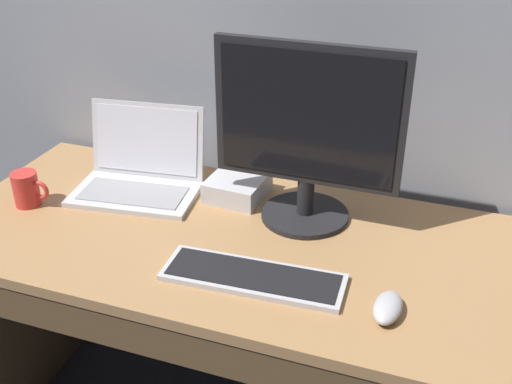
% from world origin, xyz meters
% --- Properties ---
extents(desk, '(1.53, 0.69, 0.77)m').
position_xyz_m(desk, '(0.00, -0.01, 0.53)').
color(desk, '#A87A4C').
rests_on(desk, ground).
extents(laptop_silver, '(0.37, 0.29, 0.23)m').
position_xyz_m(laptop_silver, '(-0.35, 0.14, 0.82)').
color(laptop_silver, silver).
rests_on(laptop_silver, desk).
extents(external_monitor, '(0.48, 0.23, 0.48)m').
position_xyz_m(external_monitor, '(0.14, 0.14, 1.01)').
color(external_monitor, black).
rests_on(external_monitor, desk).
extents(wired_keyboard, '(0.43, 0.15, 0.02)m').
position_xyz_m(wired_keyboard, '(0.10, -0.16, 0.77)').
color(wired_keyboard, '#BCBCC1').
rests_on(wired_keyboard, desk).
extents(computer_mouse, '(0.06, 0.12, 0.04)m').
position_xyz_m(computer_mouse, '(0.41, -0.17, 0.78)').
color(computer_mouse, '#B7B7BC').
rests_on(computer_mouse, desk).
extents(external_drive_box, '(0.16, 0.17, 0.06)m').
position_xyz_m(external_drive_box, '(-0.07, 0.20, 0.80)').
color(external_drive_box, silver).
rests_on(external_drive_box, desk).
extents(coffee_mug, '(0.11, 0.07, 0.10)m').
position_xyz_m(coffee_mug, '(-0.60, -0.04, 0.81)').
color(coffee_mug, red).
rests_on(coffee_mug, desk).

